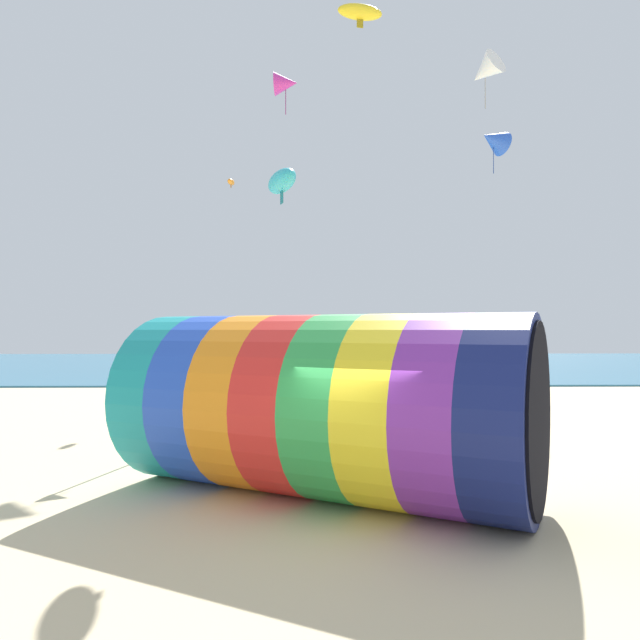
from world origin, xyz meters
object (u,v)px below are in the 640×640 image
Objects in this scene: kite_white_delta at (485,71)px; kite_cyan_parafoil at (282,181)px; kite_orange_parafoil at (231,182)px; bystander_mid_beach at (256,412)px; kite_blue_delta at (493,140)px; bystander_near_water at (250,401)px; giant_inflatable_tube at (323,405)px; beach_flag at (144,353)px; kite_yellow_parafoil at (360,12)px; kite_magenta_delta at (286,84)px; bystander_far_left at (173,399)px.

kite_cyan_parafoil is at bearing -136.55° from kite_white_delta.
kite_cyan_parafoil is at bearing -76.98° from kite_orange_parafoil.
kite_blue_delta is at bearing 46.04° from bystander_mid_beach.
kite_cyan_parafoil reaches higher than bystander_near_water.
giant_inflatable_tube is 5.04m from beach_flag.
kite_blue_delta is (7.54, 13.54, 1.60)m from kite_yellow_parafoil.
giant_inflatable_tube reaches higher than bystander_near_water.
beach_flag is at bearing 146.16° from giant_inflatable_tube.
giant_inflatable_tube is at bearing -33.84° from beach_flag.
beach_flag is (-2.89, -10.16, -10.80)m from kite_magenta_delta.
beach_flag is at bearing -133.65° from kite_blue_delta.
bystander_far_left is at bearing -98.24° from kite_orange_parafoil.
kite_magenta_delta is 14.68m from bystander_mid_beach.
kite_orange_parafoil is at bearing 144.74° from kite_magenta_delta.
bystander_far_left is at bearing 158.71° from bystander_near_water.
beach_flag is (-3.23, 0.43, -3.94)m from kite_cyan_parafoil.
giant_inflatable_tube is 4.23× the size of kite_white_delta.
giant_inflatable_tube is 7.33× the size of kite_yellow_parafoil.
bystander_far_left is (-4.70, 8.11, -0.87)m from giant_inflatable_tube.
bystander_far_left is at bearing -176.93° from kite_white_delta.
kite_magenta_delta reaches higher than giant_inflatable_tube.
kite_white_delta reaches higher than kite_yellow_parafoil.
kite_cyan_parafoil is 7.46m from bystander_near_water.
beach_flag reaches higher than bystander_far_left.
kite_yellow_parafoil is at bearing -47.75° from bystander_mid_beach.
kite_yellow_parafoil is 15.58m from kite_blue_delta.
bystander_near_water is at bearing -21.29° from bystander_far_left.
kite_white_delta is at bearing 52.05° from kite_yellow_parafoil.
kite_white_delta is at bearing -110.07° from kite_blue_delta.
beach_flag is (-9.92, -5.91, -9.46)m from kite_white_delta.
bystander_mid_beach is 0.96× the size of bystander_far_left.
kite_magenta_delta is at bearing 81.65° from bystander_near_water.
kite_white_delta is at bearing 30.77° from beach_flag.
kite_magenta_delta is 1.15× the size of bystander_mid_beach.
bystander_near_water is at bearing 106.46° from giant_inflatable_tube.
kite_blue_delta reaches higher than beach_flag.
kite_orange_parafoil reaches higher than kite_cyan_parafoil.
kite_cyan_parafoil is 1.44× the size of kite_yellow_parafoil.
kite_cyan_parafoil is at bearing -75.80° from bystander_near_water.
bystander_far_left is 5.65m from beach_flag.
bystander_near_water reaches higher than bystander_far_left.
kite_cyan_parafoil is 1.04× the size of bystander_mid_beach.
kite_magenta_delta is at bearing 86.04° from bystander_mid_beach.
bystander_mid_beach is (-7.56, -3.31, -11.23)m from kite_white_delta.
bystander_far_left is (-13.16, -7.84, -11.25)m from kite_blue_delta.
bystander_mid_beach is at bearing -133.96° from kite_blue_delta.
kite_cyan_parafoil is at bearing -124.47° from kite_blue_delta.
bystander_near_water is (-2.10, 7.09, -0.82)m from giant_inflatable_tube.
kite_orange_parafoil is at bearing 81.76° from bystander_far_left.
kite_white_delta is at bearing 11.32° from bystander_near_water.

